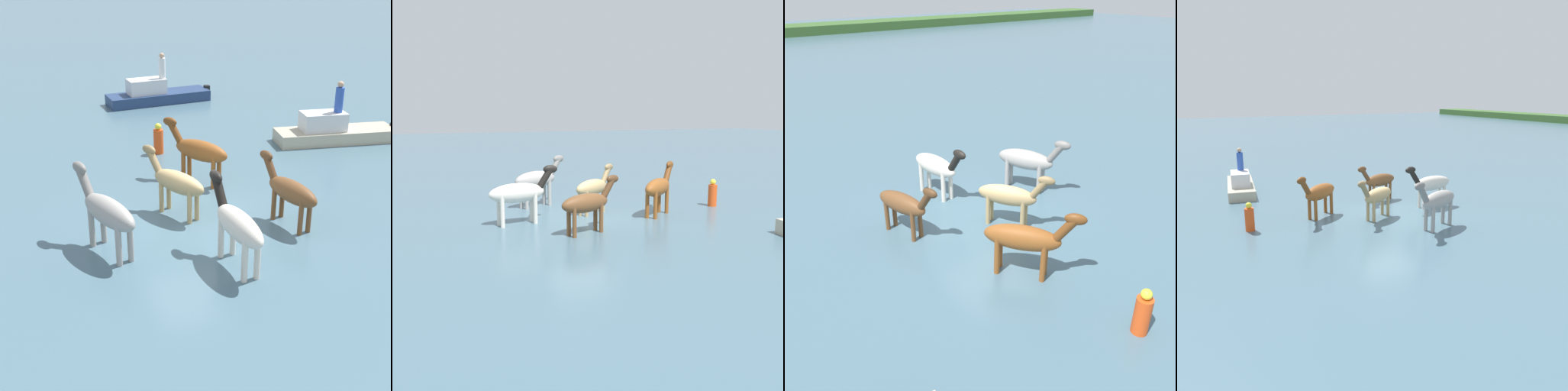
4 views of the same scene
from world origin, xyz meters
The scene contains 7 objects.
ground_plane centered at (0.00, 0.00, 0.00)m, with size 157.89×157.89×0.00m, color #476675.
horse_gray_outer centered at (0.37, -0.64, 1.01)m, with size 1.49×2.23×1.84m.
horse_rear_stallion centered at (-2.40, 0.87, 1.00)m, with size 0.99×2.35×1.82m.
horse_mid_herd centered at (2.56, 0.89, 1.13)m, with size 1.40×2.60×2.06m.
horse_pinto_flank centered at (-0.24, 2.46, 1.11)m, with size 0.81×2.61×2.02m.
horse_dun_straggler centered at (-0.97, -2.74, 1.08)m, with size 1.79×2.27×1.96m.
buoy_channel_marker centered at (-0.40, -5.78, 0.51)m, with size 0.36×0.36×1.14m.
Camera 2 is at (-15.81, 6.96, 3.83)m, focal length 43.27 mm.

